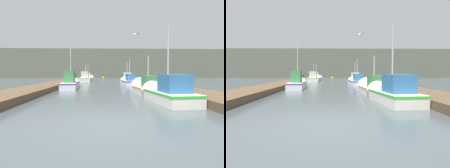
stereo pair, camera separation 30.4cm
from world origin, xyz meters
The scene contains 16 objects.
ground_plane centered at (0.00, 0.00, 0.00)m, with size 200.00×200.00×0.00m.
dock_left centered at (-5.41, 16.00, 0.19)m, with size 2.53×40.00×0.39m.
dock_right centered at (5.41, 16.00, 0.19)m, with size 2.53×40.00×0.39m.
distant_shore_ridge centered at (0.00, 55.74, 3.89)m, with size 120.00×16.00×7.77m.
fishing_boat_0 centered at (3.11, 4.51, 0.46)m, with size 1.94×4.59×4.30m.
fishing_boat_1 centered at (3.05, 8.98, 0.38)m, with size 2.03×4.76×3.31m.
fishing_boat_2 centered at (-3.24, 13.38, 0.49)m, with size 1.61×5.98×4.86m.
fishing_boat_3 centered at (2.91, 18.02, 0.40)m, with size 1.93×4.75×3.55m.
fishing_boat_4 centered at (3.22, 22.92, 0.43)m, with size 1.98×6.23×3.40m.
fishing_boat_5 centered at (-3.03, 26.99, 0.48)m, with size 1.79×5.59×3.35m.
fishing_boat_6 centered at (-2.96, 31.78, 0.39)m, with size 1.97×5.56×3.70m.
mooring_piling_0 centered at (4.05, 37.98, 0.59)m, with size 0.31×0.31×1.16m.
mooring_piling_1 centered at (-4.35, 24.11, 0.68)m, with size 0.25×0.25×1.36m.
channel_buoy centered at (-0.16, 40.74, 0.18)m, with size 0.63×0.63×1.13m.
seagull_lead centered at (0.79, 23.52, 5.96)m, with size 0.53×0.38×0.12m.
seagull_1 centered at (1.58, 5.28, 3.58)m, with size 0.42×0.51×0.12m.
Camera 2 is at (0.13, -5.65, 1.54)m, focal length 32.00 mm.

